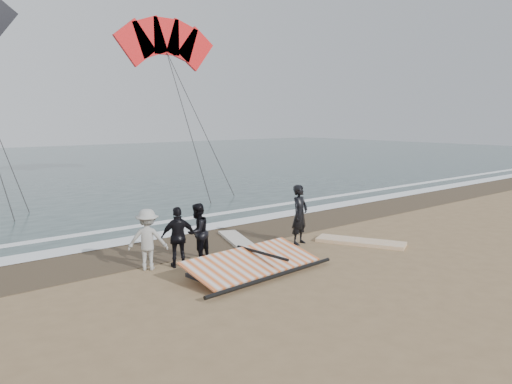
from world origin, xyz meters
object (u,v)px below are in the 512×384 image
board_cream (236,239)px  man_main (300,215)px  board_white (361,242)px  sail_rig (247,265)px

board_cream → man_main: bearing=-30.8°
board_cream → board_white: bearing=-24.7°
man_main → board_white: 2.03m
board_white → man_main: bearing=115.1°
man_main → board_cream: size_ratio=0.83×
board_white → sail_rig: sail_rig is taller
sail_rig → board_white: bearing=-0.1°
board_white → board_cream: 3.79m
board_white → sail_rig: bearing=154.1°
sail_rig → man_main: bearing=21.3°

